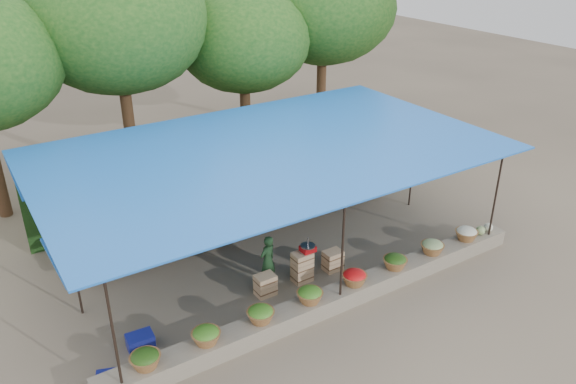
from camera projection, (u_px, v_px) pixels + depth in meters
ground at (272, 250)px, 14.52m from camera, size 60.00×60.00×0.00m
stone_curb at (336, 298)px, 12.35m from camera, size 10.60×0.55×0.40m
stall_canopy at (269, 154)px, 13.41m from camera, size 10.80×6.60×2.82m
produce_baskets at (333, 286)px, 12.14m from camera, size 8.98×0.58×0.34m
netting_backdrop at (216, 165)px, 16.37m from camera, size 10.60×0.06×2.50m
tree_row at (183, 28)px, 17.33m from camera, size 16.51×5.50×7.12m
fruit_table_left at (159, 234)px, 14.08m from camera, size 4.21×0.95×0.93m
fruit_table_right at (321, 188)px, 16.49m from camera, size 4.21×0.95×0.93m
crate_counter at (301, 270)px, 13.15m from camera, size 2.35×0.34×0.77m
weighing_scale at (308, 248)px, 13.00m from camera, size 0.35×0.35×0.37m
vendor_seated at (268, 260)px, 12.94m from camera, size 0.53×0.42×1.26m
customer_left at (141, 222)px, 14.27m from camera, size 0.91×0.80×1.56m
customer_mid at (234, 190)px, 15.84m from camera, size 1.12×0.71×1.66m
customer_right at (339, 162)px, 17.68m from camera, size 0.98×0.47×1.64m
blue_crate_front at (110, 380)px, 10.23m from camera, size 0.56×0.49×0.28m
blue_crate_back at (140, 341)px, 11.15m from camera, size 0.55×0.41×0.31m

